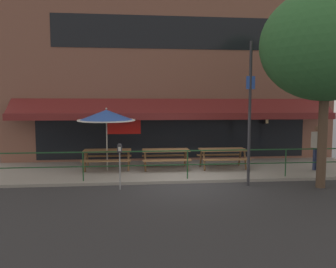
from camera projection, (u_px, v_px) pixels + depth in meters
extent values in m
plane|color=#2D2D30|center=(189.00, 184.00, 10.77)|extent=(120.00, 120.00, 0.00)
cube|color=gray|center=(180.00, 170.00, 12.75)|extent=(15.00, 4.00, 0.10)
cube|color=brown|center=(174.00, 74.00, 14.62)|extent=(15.00, 0.50, 7.93)
cube|color=black|center=(175.00, 33.00, 14.20)|extent=(10.50, 0.02, 1.40)
cube|color=black|center=(174.00, 132.00, 14.60)|extent=(12.00, 0.02, 2.30)
cube|color=red|center=(124.00, 126.00, 14.33)|extent=(1.50, 0.02, 0.70)
cube|color=maroon|center=(176.00, 107.00, 13.96)|extent=(13.80, 0.92, 0.70)
cube|color=maroon|center=(178.00, 116.00, 13.49)|extent=(13.80, 0.08, 0.28)
cube|color=black|center=(265.00, 117.00, 14.82)|extent=(0.04, 0.28, 0.04)
cube|color=black|center=(266.00, 121.00, 14.70)|extent=(0.18, 0.18, 0.28)
cube|color=beige|center=(266.00, 121.00, 14.70)|extent=(0.13, 0.19, 0.20)
cylinder|color=#194723|center=(83.00, 167.00, 10.67)|extent=(0.04, 0.04, 0.95)
cylinder|color=#194723|center=(188.00, 165.00, 11.02)|extent=(0.04, 0.04, 0.95)
cylinder|color=#194723|center=(286.00, 163.00, 11.36)|extent=(0.04, 0.04, 0.95)
cube|color=#194723|center=(188.00, 151.00, 10.97)|extent=(13.80, 0.04, 0.04)
cube|color=#194723|center=(188.00, 165.00, 11.02)|extent=(13.80, 0.03, 0.03)
cube|color=brown|center=(107.00, 151.00, 12.49)|extent=(1.80, 0.80, 0.05)
cube|color=brown|center=(106.00, 161.00, 11.94)|extent=(1.80, 0.26, 0.04)
cube|color=brown|center=(109.00, 156.00, 13.09)|extent=(1.80, 0.26, 0.04)
cylinder|color=brown|center=(128.00, 161.00, 12.29)|extent=(0.07, 0.30, 0.73)
cylinder|color=brown|center=(129.00, 158.00, 12.92)|extent=(0.07, 0.30, 0.73)
cylinder|color=brown|center=(85.00, 162.00, 12.13)|extent=(0.07, 0.30, 0.73)
cylinder|color=brown|center=(87.00, 159.00, 12.76)|extent=(0.07, 0.30, 0.73)
cube|color=brown|center=(166.00, 150.00, 12.60)|extent=(1.80, 0.80, 0.05)
cube|color=brown|center=(167.00, 160.00, 12.06)|extent=(1.80, 0.26, 0.04)
cube|color=brown|center=(164.00, 155.00, 13.21)|extent=(1.80, 0.26, 0.04)
cylinder|color=brown|center=(188.00, 161.00, 12.40)|extent=(0.07, 0.30, 0.73)
cylinder|color=brown|center=(185.00, 158.00, 13.03)|extent=(0.07, 0.30, 0.73)
cylinder|color=brown|center=(145.00, 161.00, 12.24)|extent=(0.07, 0.30, 0.73)
cylinder|color=brown|center=(145.00, 159.00, 12.87)|extent=(0.07, 0.30, 0.73)
cube|color=brown|center=(223.00, 150.00, 12.77)|extent=(1.80, 0.80, 0.05)
cube|color=brown|center=(227.00, 160.00, 12.22)|extent=(1.80, 0.26, 0.04)
cube|color=brown|center=(219.00, 155.00, 13.37)|extent=(1.80, 0.26, 0.04)
cylinder|color=brown|center=(245.00, 160.00, 12.56)|extent=(0.07, 0.30, 0.73)
cylinder|color=brown|center=(240.00, 157.00, 13.20)|extent=(0.07, 0.30, 0.73)
cylinder|color=brown|center=(204.00, 161.00, 12.40)|extent=(0.07, 0.30, 0.73)
cylinder|color=brown|center=(201.00, 158.00, 13.04)|extent=(0.07, 0.30, 0.73)
cylinder|color=#B7B2A8|center=(107.00, 140.00, 12.29)|extent=(0.04, 0.04, 2.30)
cone|color=#2D56B7|center=(106.00, 115.00, 12.21)|extent=(2.10, 2.11, 0.45)
cylinder|color=white|center=(106.00, 120.00, 12.22)|extent=(2.14, 2.14, 0.09)
sphere|color=#B7B2A8|center=(106.00, 109.00, 12.19)|extent=(0.07, 0.07, 0.07)
cylinder|color=navy|center=(319.00, 160.00, 12.30)|extent=(0.15, 0.15, 0.86)
cylinder|color=navy|center=(315.00, 159.00, 12.48)|extent=(0.15, 0.15, 0.86)
cube|color=#B2ADA3|center=(318.00, 140.00, 12.32)|extent=(0.33, 0.45, 0.60)
cylinder|color=#B2ADA3|center=(323.00, 142.00, 12.08)|extent=(0.10, 0.10, 0.54)
cylinder|color=#B2ADA3|center=(312.00, 140.00, 12.57)|extent=(0.10, 0.10, 0.54)
sphere|color=brown|center=(318.00, 128.00, 12.28)|extent=(0.22, 0.22, 0.22)
cylinder|color=gray|center=(120.00, 171.00, 9.98)|extent=(0.04, 0.04, 1.15)
cylinder|color=#2D2D33|center=(120.00, 149.00, 9.92)|extent=(0.15, 0.15, 0.20)
sphere|color=#2D2D33|center=(120.00, 146.00, 9.91)|extent=(0.14, 0.14, 0.14)
cube|color=silver|center=(119.00, 149.00, 9.84)|extent=(0.08, 0.01, 0.13)
cylinder|color=#2D2D33|center=(250.00, 115.00, 10.30)|extent=(0.09, 0.09, 4.55)
cube|color=blue|center=(251.00, 83.00, 10.19)|extent=(0.28, 0.02, 0.40)
cylinder|color=brown|center=(322.00, 138.00, 10.14)|extent=(0.28, 0.28, 3.10)
ellipsoid|color=#337038|center=(326.00, 45.00, 9.88)|extent=(4.00, 3.60, 3.40)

